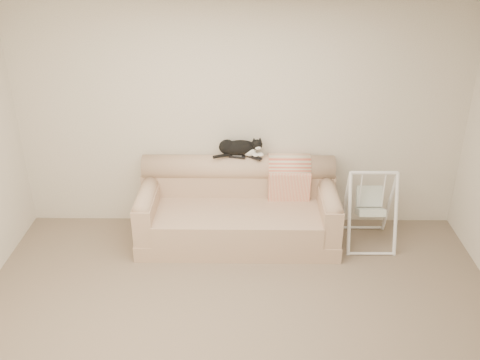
# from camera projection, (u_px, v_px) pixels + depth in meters

# --- Properties ---
(ground_plane) EXTENTS (5.00, 5.00, 0.00)m
(ground_plane) POSITION_uv_depth(u_px,v_px,m) (238.00, 335.00, 4.70)
(ground_plane) COLOR #6E5D4A
(ground_plane) RESTS_ON ground
(room_shell) EXTENTS (5.04, 4.04, 2.60)m
(room_shell) POSITION_uv_depth(u_px,v_px,m) (238.00, 181.00, 4.02)
(room_shell) COLOR beige
(room_shell) RESTS_ON ground
(sofa) EXTENTS (2.20, 0.93, 0.90)m
(sofa) POSITION_uv_depth(u_px,v_px,m) (238.00, 210.00, 5.99)
(sofa) COLOR tan
(sofa) RESTS_ON ground
(remote_a) EXTENTS (0.19, 0.08, 0.03)m
(remote_a) POSITION_uv_depth(u_px,v_px,m) (237.00, 156.00, 5.93)
(remote_a) COLOR black
(remote_a) RESTS_ON sofa
(remote_b) EXTENTS (0.17, 0.14, 0.02)m
(remote_b) POSITION_uv_depth(u_px,v_px,m) (255.00, 157.00, 5.91)
(remote_b) COLOR black
(remote_b) RESTS_ON sofa
(tuxedo_cat) EXTENTS (0.56, 0.26, 0.22)m
(tuxedo_cat) POSITION_uv_depth(u_px,v_px,m) (239.00, 148.00, 5.92)
(tuxedo_cat) COLOR black
(tuxedo_cat) RESTS_ON sofa
(throw_blanket) EXTENTS (0.47, 0.38, 0.58)m
(throw_blanket) POSITION_uv_depth(u_px,v_px,m) (289.00, 171.00, 6.02)
(throw_blanket) COLOR #DE6149
(throw_blanket) RESTS_ON sofa
(baby_swing) EXTENTS (0.54, 0.58, 0.89)m
(baby_swing) POSITION_uv_depth(u_px,v_px,m) (370.00, 207.00, 5.86)
(baby_swing) COLOR white
(baby_swing) RESTS_ON ground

